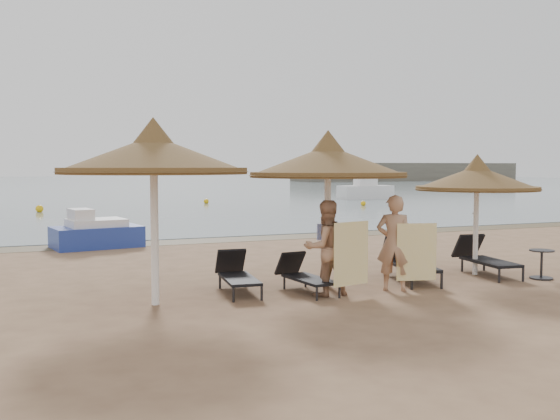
% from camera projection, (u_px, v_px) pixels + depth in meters
% --- Properties ---
extents(ground, '(160.00, 160.00, 0.00)m').
position_uv_depth(ground, '(334.00, 296.00, 11.57)').
color(ground, '#8E694B').
rests_on(ground, ground).
extents(sea, '(200.00, 140.00, 0.03)m').
position_uv_depth(sea, '(67.00, 184.00, 85.45)').
color(sea, slate).
rests_on(sea, ground).
extents(wet_sand_strip, '(200.00, 1.60, 0.01)m').
position_uv_depth(wet_sand_strip, '(201.00, 241.00, 20.25)').
color(wet_sand_strip, brown).
rests_on(wet_sand_strip, ground).
extents(palapa_left, '(3.29, 3.29, 3.26)m').
position_uv_depth(palapa_left, '(154.00, 156.00, 10.71)').
color(palapa_left, white).
rests_on(palapa_left, ground).
extents(palapa_center, '(3.16, 3.16, 3.13)m').
position_uv_depth(palapa_center, '(328.00, 162.00, 12.35)').
color(palapa_center, white).
rests_on(palapa_center, ground).
extents(palapa_right, '(2.71, 2.71, 2.69)m').
position_uv_depth(palapa_right, '(477.00, 179.00, 13.78)').
color(palapa_right, white).
rests_on(palapa_right, ground).
extents(lounger_far_left, '(0.75, 1.77, 0.77)m').
position_uv_depth(lounger_far_left, '(237.00, 274.00, 12.01)').
color(lounger_far_left, black).
rests_on(lounger_far_left, ground).
extents(lounger_near_left, '(0.71, 1.66, 0.72)m').
position_uv_depth(lounger_near_left, '(304.00, 275.00, 12.04)').
color(lounger_near_left, black).
rests_on(lounger_near_left, ground).
extents(lounger_near_right, '(1.16, 2.14, 0.91)m').
position_uv_depth(lounger_near_right, '(408.00, 260.00, 13.30)').
color(lounger_near_right, black).
rests_on(lounger_near_right, ground).
extents(lounger_far_right, '(0.87, 1.97, 0.85)m').
position_uv_depth(lounger_far_right, '(483.00, 257.00, 13.95)').
color(lounger_far_right, black).
rests_on(lounger_far_right, ground).
extents(side_table, '(0.52, 0.52, 0.63)m').
position_uv_depth(side_table, '(541.00, 265.00, 13.36)').
color(side_table, black).
rests_on(side_table, ground).
extents(person_left, '(0.97, 0.64, 2.07)m').
position_uv_depth(person_left, '(326.00, 240.00, 11.60)').
color(person_left, tan).
rests_on(person_left, ground).
extents(person_right, '(1.18, 1.07, 2.16)m').
position_uv_depth(person_right, '(394.00, 235.00, 12.06)').
color(person_right, tan).
rests_on(person_right, ground).
extents(towel_left, '(0.82, 0.21, 1.18)m').
position_uv_depth(towel_left, '(351.00, 254.00, 11.42)').
color(towel_left, yellow).
rests_on(towel_left, ground).
extents(towel_right, '(0.77, 0.22, 1.11)m').
position_uv_depth(towel_right, '(417.00, 252.00, 11.98)').
color(towel_right, yellow).
rests_on(towel_right, ground).
extents(bag_patterned, '(0.27, 0.15, 0.33)m').
position_uv_depth(bag_patterned, '(324.00, 232.00, 12.62)').
color(bag_patterned, white).
rests_on(bag_patterned, ground).
extents(bag_dark, '(0.25, 0.15, 0.34)m').
position_uv_depth(bag_dark, '(331.00, 230.00, 12.30)').
color(bag_dark, black).
rests_on(bag_dark, ground).
extents(pedal_boat, '(2.72, 1.88, 1.17)m').
position_uv_depth(pedal_boat, '(96.00, 233.00, 18.57)').
color(pedal_boat, '#243A97').
rests_on(pedal_boat, ground).
extents(buoy_left, '(0.40, 0.40, 0.40)m').
position_uv_depth(buoy_left, '(39.00, 209.00, 32.56)').
color(buoy_left, yellow).
rests_on(buoy_left, ground).
extents(buoy_mid, '(0.33, 0.33, 0.33)m').
position_uv_depth(buoy_mid, '(206.00, 201.00, 40.18)').
color(buoy_mid, yellow).
rests_on(buoy_mid, ground).
extents(buoy_right, '(0.31, 0.31, 0.31)m').
position_uv_depth(buoy_right, '(363.00, 203.00, 38.09)').
color(buoy_right, yellow).
rests_on(buoy_right, ground).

